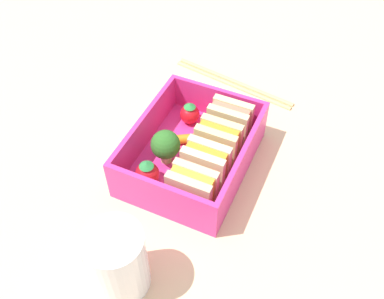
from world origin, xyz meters
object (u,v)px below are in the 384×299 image
Objects in this scene: sandwich_center_left at (218,141)px; drinking_glass at (118,262)px; strawberry_left at (190,114)px; strawberry_far_left at (147,173)px; carrot_stick_far_left at (182,139)px; sandwich_center_right at (192,187)px; chopstick_pair at (233,82)px; sandwich_left at (230,120)px; broccoli_floret at (165,145)px; sandwich_center at (206,163)px.

sandwich_center_left is 19.29cm from drinking_glass.
strawberry_far_left is at bearing -1.42° from strawberry_left.
carrot_stick_far_left is 0.49× the size of drinking_glass.
sandwich_center_left is at bearing 55.85° from strawberry_left.
sandwich_center_right is at bearing 167.09° from drinking_glass.
sandwich_center_left is 15.70cm from chopstick_pair.
sandwich_center_left is 9.56cm from strawberry_far_left.
sandwich_left is 12.83cm from strawberry_far_left.
sandwich_left is 1.13× the size of broccoli_floret.
sandwich_center_right is at bearing 25.80° from strawberry_left.
sandwich_left and sandwich_center have the same top height.
sandwich_center_right is 11.65cm from drinking_glass.
sandwich_center_left is 0.27× the size of chopstick_pair.
sandwich_center_right is 9.21cm from carrot_stick_far_left.
broccoli_floret is 15.70cm from drinking_glass.
broccoli_floret reaches higher than carrot_stick_far_left.
carrot_stick_far_left is (3.94, 0.70, -0.82)cm from strawberry_left.
drinking_glass reaches higher than sandwich_center_right.
sandwich_center_right is (11.64, 0.00, 0.00)cm from sandwich_left.
sandwich_left is at bearing 17.50° from chopstick_pair.
strawberry_far_left is 22.71cm from chopstick_pair.
broccoli_floret reaches higher than chopstick_pair.
sandwich_center_left is 3.88cm from sandwich_center.
sandwich_center_right is 6.77cm from broccoli_floret.
drinking_glass is at bearing 6.88° from carrot_stick_far_left.
strawberry_far_left is at bearing -7.56° from carrot_stick_far_left.
sandwich_center reaches higher than carrot_stick_far_left.
carrot_stick_far_left is at bearing -50.45° from sandwich_left.
carrot_stick_far_left is 1.20× the size of strawberry_far_left.
sandwich_left is at bearing 129.55° from carrot_stick_far_left.
carrot_stick_far_left is at bearing -147.28° from sandwich_center_right.
broccoli_floret is at bearing 172.65° from strawberry_far_left.
carrot_stick_far_left is at bearing -127.32° from sandwich_center.
sandwich_center is (3.88, 0.00, 0.00)cm from sandwich_center_left.
sandwich_center_left is 1.13× the size of broccoli_floret.
sandwich_center_left is at bearing 180.00° from sandwich_center_right.
strawberry_left is 4.09cm from carrot_stick_far_left.
strawberry_far_left reaches higher than carrot_stick_far_left.
strawberry_far_left is 0.18× the size of chopstick_pair.
chopstick_pair is (-14.96, -3.49, -3.23)cm from sandwich_center_left.
drinking_glass is at bearing 15.71° from strawberry_far_left.
sandwich_center_right is 1.65× the size of strawberry_left.
carrot_stick_far_left is 7.47cm from strawberry_far_left.
strawberry_left is 23.14cm from drinking_glass.
sandwich_center_left is 7.76cm from sandwich_center_right.
drinking_glass reaches higher than strawberry_left.
drinking_glass is (15.45, 2.77, 0.25)cm from broccoli_floret.
sandwich_center_left is at bearing 13.14° from chopstick_pair.
strawberry_left is 0.69× the size of broccoli_floret.
sandwich_center_right reaches higher than strawberry_far_left.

